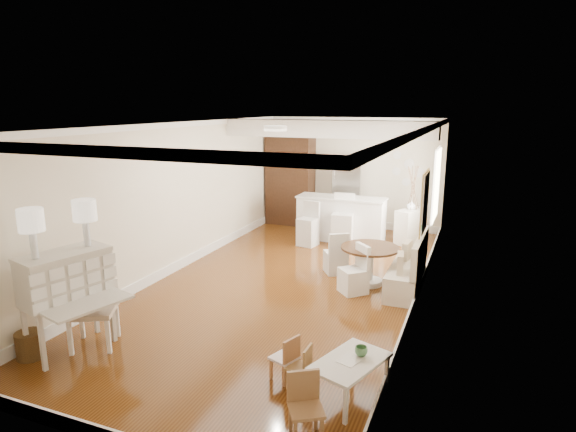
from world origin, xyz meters
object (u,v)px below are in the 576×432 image
Objects in this scene: kids_chair_c at (306,408)px; dining_table at (369,266)px; pantry_cabinet at (290,181)px; fridge at (361,195)px; kids_chair_b at (284,357)px; bar_stool_right at (343,220)px; kids_chair_a at (299,366)px; slip_chair_far at (336,252)px; sideboard at (411,226)px; bar_stool_left at (308,224)px; gustavian_armchair at (93,309)px; slip_chair_near at (353,269)px; kids_table at (350,379)px; breakfast_counter at (341,219)px; secretary_bureau at (68,302)px; wicker_basket at (30,345)px.

dining_table is (-0.33, 4.22, 0.02)m from kids_chair_c.
pantry_cabinet is 1.28× the size of fridge.
kids_chair_b is 5.64m from bar_stool_right.
kids_chair_b reaches higher than kids_chair_a.
slip_chair_far is 2.79m from sideboard.
bar_stool_left is at bearing 77.84° from kids_chair_c.
dining_table is (2.87, 3.54, -0.18)m from gustavian_armchair.
gustavian_armchair is at bearing -89.34° from pantry_cabinet.
fridge reaches higher than kids_chair_a.
slip_chair_far is at bearing 169.36° from slip_chair_near.
slip_chair_near is (-0.72, 2.95, 0.19)m from kids_table.
sideboard is (1.35, -0.67, -0.51)m from fridge.
dining_table is (-0.54, 3.42, 0.12)m from kids_table.
pantry_cabinet is (-2.78, 4.14, 0.74)m from slip_chair_near.
breakfast_counter is 0.89× the size of pantry_cabinet.
kids_table is 6.28m from breakfast_counter.
fridge is at bearing 102.77° from kids_table.
secretary_bureau is at bearing -85.24° from slip_chair_near.
pantry_cabinet is (-3.29, 7.90, 0.82)m from kids_chair_c.
kids_table is 5.88m from bar_stool_right.
breakfast_counter is at bearing -141.56° from sideboard.
kids_chair_b is 0.27× the size of breakfast_counter.
breakfast_counter reaches higher than kids_chair_b.
dining_table reaches higher than kids_chair_b.
kids_chair_b is 1.05m from kids_chair_c.
bar_stool_right is (-0.94, 2.69, 0.17)m from slip_chair_near.
kids_chair_b is 3.36m from dining_table.
slip_chair_near is at bearing -69.20° from gustavian_armchair.
breakfast_counter is 1.77× the size of bar_stool_right.
kids_chair_c is at bearing -84.52° from bar_stool_right.
kids_table is 0.88× the size of dining_table.
kids_chair_c is at bearing -65.20° from sideboard.
kids_chair_c is 0.37× the size of fridge.
kids_chair_c is at bearing -104.72° from kids_table.
slip_chair_far is at bearing -55.92° from pantry_cabinet.
kids_table reaches higher than wicker_basket.
secretary_bureau is at bearing 140.30° from kids_chair_c.
kids_chair_c is at bearing -61.03° from bar_stool_left.
dining_table is 2.63m from bar_stool_left.
fridge reaches higher than sideboard.
kids_chair_b is at bearing -45.40° from slip_chair_near.
gustavian_armchair is at bearing 27.22° from slip_chair_far.
pantry_cabinet reaches higher than slip_chair_near.
kids_table is at bearing 9.55° from wicker_basket.
fridge reaches higher than bar_stool_left.
kids_table is 1.36× the size of kids_chair_c.
kids_chair_a is 0.28× the size of fridge.
gustavian_armchair reaches higher than slip_chair_far.
slip_chair_near is at bearing 103.67° from kids_table.
wicker_basket is 0.33× the size of dining_table.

